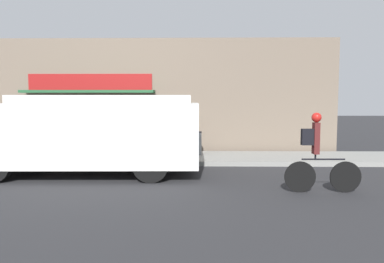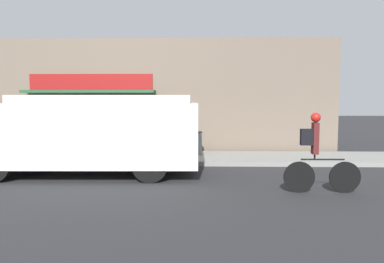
% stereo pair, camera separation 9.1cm
% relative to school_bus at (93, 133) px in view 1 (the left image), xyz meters
% --- Properties ---
extents(ground_plane, '(70.00, 70.00, 0.00)m').
position_rel_school_bus_xyz_m(ground_plane, '(0.71, 1.35, -1.15)').
color(ground_plane, '#2B2B2D').
extents(sidewalk, '(28.00, 2.36, 0.15)m').
position_rel_school_bus_xyz_m(sidewalk, '(0.71, 2.53, -1.08)').
color(sidewalk, gray).
rests_on(sidewalk, ground_plane).
extents(storefront, '(14.63, 0.83, 4.32)m').
position_rel_school_bus_xyz_m(storefront, '(0.64, 3.99, 1.02)').
color(storefront, '#756656').
rests_on(storefront, ground_plane).
extents(school_bus, '(6.38, 2.69, 2.17)m').
position_rel_school_bus_xyz_m(school_bus, '(0.00, 0.00, 0.00)').
color(school_bus, white).
rests_on(school_bus, ground_plane).
extents(cyclist, '(1.71, 0.22, 1.78)m').
position_rel_school_bus_xyz_m(cyclist, '(5.52, -1.81, -0.30)').
color(cyclist, black).
rests_on(cyclist, ground_plane).
extents(trash_bin, '(0.54, 0.54, 0.80)m').
position_rel_school_bus_xyz_m(trash_bin, '(2.70, 2.86, -0.60)').
color(trash_bin, slate).
rests_on(trash_bin, sidewalk).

